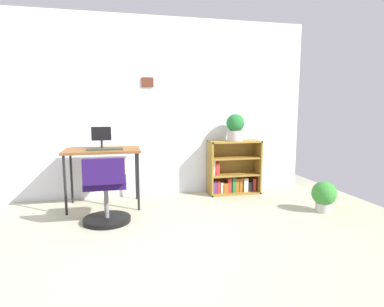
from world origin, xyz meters
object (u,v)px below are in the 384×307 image
(office_chair, at_px, (106,194))
(keyboard, at_px, (105,149))
(desk, at_px, (103,154))
(potted_plant_floor, at_px, (324,195))
(potted_plant_on_shelf, at_px, (235,127))
(bookshelf_low, at_px, (233,170))
(monitor, at_px, (101,137))

(office_chair, bearing_deg, keyboard, 91.86)
(desk, height_order, potted_plant_floor, desk)
(office_chair, height_order, potted_plant_on_shelf, potted_plant_on_shelf)
(desk, bearing_deg, potted_plant_on_shelf, 6.92)
(office_chair, relative_size, bookshelf_low, 0.96)
(monitor, distance_m, potted_plant_floor, 2.85)
(monitor, xyz_separation_m, keyboard, (0.04, -0.13, -0.14))
(monitor, distance_m, keyboard, 0.19)
(keyboard, height_order, potted_plant_on_shelf, potted_plant_on_shelf)
(keyboard, distance_m, bookshelf_low, 1.89)
(keyboard, bearing_deg, desk, 112.14)
(desk, bearing_deg, potted_plant_floor, -17.33)
(bookshelf_low, xyz_separation_m, potted_plant_on_shelf, (0.01, -0.05, 0.65))
(desk, xyz_separation_m, keyboard, (0.04, -0.09, 0.08))
(desk, height_order, office_chair, office_chair)
(office_chair, distance_m, potted_plant_floor, 2.58)
(office_chair, distance_m, bookshelf_low, 2.01)
(bookshelf_low, bearing_deg, office_chair, -152.69)
(potted_plant_on_shelf, bearing_deg, office_chair, -154.12)
(keyboard, bearing_deg, monitor, 109.14)
(keyboard, bearing_deg, office_chair, -88.14)
(office_chair, distance_m, potted_plant_on_shelf, 2.11)
(office_chair, bearing_deg, bookshelf_low, 27.31)
(potted_plant_floor, bearing_deg, keyboard, 164.24)
(keyboard, relative_size, potted_plant_on_shelf, 1.11)
(office_chair, xyz_separation_m, potted_plant_floor, (2.57, -0.17, -0.12))
(bookshelf_low, bearing_deg, monitor, -172.73)
(desk, relative_size, potted_plant_floor, 2.45)
(potted_plant_on_shelf, bearing_deg, keyboard, -170.22)
(monitor, relative_size, office_chair, 0.37)
(keyboard, xyz_separation_m, bookshelf_low, (1.81, 0.36, -0.42))
(office_chair, bearing_deg, monitor, 95.20)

